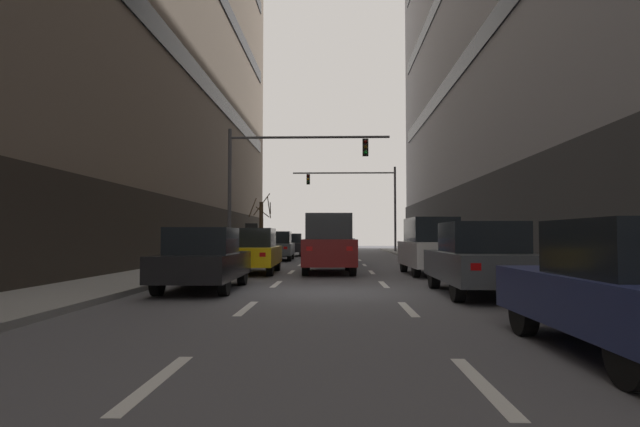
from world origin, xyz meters
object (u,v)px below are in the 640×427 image
at_px(car_driving_1, 335,243).
at_px(car_driving_6, 204,259).
at_px(car_driving_2, 291,245).
at_px(car_parked_2, 431,246).
at_px(street_tree_0, 261,225).
at_px(taxi_driving_4, 252,251).
at_px(traffic_signal_1, 365,193).
at_px(car_parked_0, 635,289).
at_px(car_driving_5, 334,242).
at_px(car_driving_3, 277,246).
at_px(car_driving_0, 328,244).
at_px(traffic_signal_0, 277,170).
at_px(pedestrian_0, 494,244).
at_px(car_parked_1, 480,259).

distance_m(car_driving_1, car_driving_6, 27.79).
distance_m(car_driving_2, car_parked_2, 18.63).
distance_m(car_driving_6, street_tree_0, 27.73).
height_order(taxi_driving_4, traffic_signal_1, traffic_signal_1).
distance_m(car_driving_1, car_parked_0, 34.92).
relative_size(car_driving_2, car_driving_5, 0.92).
height_order(car_driving_3, car_parked_2, car_parked_2).
relative_size(traffic_signal_1, street_tree_0, 1.80).
xyz_separation_m(car_driving_0, taxi_driving_4, (-2.85, -0.27, -0.27)).
height_order(car_driving_0, traffic_signal_0, traffic_signal_0).
bearing_deg(street_tree_0, car_driving_3, -77.35).
relative_size(car_parked_0, pedestrian_0, 2.62).
height_order(car_driving_2, car_parked_2, car_parked_2).
relative_size(car_driving_0, car_parked_2, 1.08).
bearing_deg(car_parked_2, car_driving_1, 98.99).
relative_size(car_driving_1, car_parked_2, 1.04).
height_order(car_driving_2, street_tree_0, street_tree_0).
bearing_deg(car_driving_3, traffic_signal_1, 65.69).
relative_size(car_driving_3, car_parked_2, 1.04).
xyz_separation_m(car_driving_1, car_driving_3, (-3.35, -11.30, 0.00)).
height_order(car_driving_2, car_parked_0, car_parked_0).
bearing_deg(traffic_signal_0, car_driving_5, 10.81).
relative_size(car_driving_1, traffic_signal_1, 0.52).
distance_m(car_driving_3, car_driving_5, 5.10).
height_order(car_driving_5, car_parked_0, car_driving_5).
bearing_deg(street_tree_0, taxi_driving_4, -82.64).
xyz_separation_m(car_driving_0, car_parked_1, (3.72, -7.11, -0.26)).
relative_size(car_parked_2, street_tree_0, 0.91).
distance_m(taxi_driving_4, traffic_signal_0, 7.00).
bearing_deg(car_driving_6, car_driving_5, 74.98).
distance_m(car_driving_2, pedestrian_0, 17.88).
bearing_deg(car_driving_0, car_driving_6, -116.37).
bearing_deg(car_driving_6, car_parked_1, -6.86).
xyz_separation_m(car_driving_2, traffic_signal_0, (0.27, -11.10, 3.87)).
bearing_deg(car_driving_2, car_driving_6, -90.57).
xyz_separation_m(traffic_signal_0, traffic_signal_1, (5.35, 17.32, 0.27)).
bearing_deg(car_driving_1, traffic_signal_1, 33.10).
relative_size(car_driving_2, car_parked_1, 0.92).
bearing_deg(car_driving_1, taxi_driving_4, -98.16).
bearing_deg(car_parked_2, car_driving_6, -140.82).
bearing_deg(traffic_signal_1, car_driving_1, -146.90).
bearing_deg(car_driving_2, traffic_signal_0, -88.61).
bearing_deg(car_parked_0, car_driving_5, 100.15).
xyz_separation_m(car_driving_6, car_parked_0, (6.84, -7.16, -0.01)).
xyz_separation_m(car_driving_1, car_parked_1, (3.48, -28.41, 0.04)).
relative_size(taxi_driving_4, car_parked_1, 0.98).
distance_m(car_driving_5, car_driving_6, 12.87).
bearing_deg(car_parked_1, car_driving_6, 173.14).
distance_m(car_parked_1, street_tree_0, 29.94).
bearing_deg(car_driving_1, car_driving_5, -90.10).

